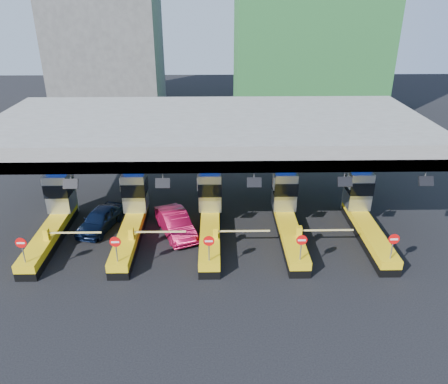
{
  "coord_description": "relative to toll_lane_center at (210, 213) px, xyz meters",
  "views": [
    {
      "loc": [
        0.42,
        -24.76,
        14.41
      ],
      "look_at": [
        0.9,
        0.0,
        3.0
      ],
      "focal_mm": 35.0,
      "sensor_mm": 36.0,
      "label": 1
    }
  ],
  "objects": [
    {
      "name": "toll_lane_far_right",
      "position": [
        10.0,
        0.0,
        0.0
      ],
      "size": [
        4.43,
        8.0,
        4.16
      ],
      "color": "black",
      "rests_on": "ground"
    },
    {
      "name": "bg_building_concrete",
      "position": [
        -14.0,
        35.72,
        7.6
      ],
      "size": [
        14.0,
        10.0,
        18.0
      ],
      "primitive_type": "cube",
      "color": "#4C4C49",
      "rests_on": "ground"
    },
    {
      "name": "toll_lane_right",
      "position": [
        5.0,
        0.0,
        0.0
      ],
      "size": [
        4.43,
        8.0,
        4.16
      ],
      "color": "black",
      "rests_on": "ground"
    },
    {
      "name": "van",
      "position": [
        -7.29,
        0.54,
        -0.68
      ],
      "size": [
        2.8,
        4.53,
        1.44
      ],
      "primitive_type": "imported",
      "rotation": [
        0.0,
        0.0,
        -0.28
      ],
      "color": "black",
      "rests_on": "ground"
    },
    {
      "name": "toll_lane_far_left",
      "position": [
        -10.0,
        0.0,
        0.0
      ],
      "size": [
        4.43,
        8.0,
        4.16
      ],
      "color": "black",
      "rests_on": "ground"
    },
    {
      "name": "toll_canopy",
      "position": [
        -0.0,
        2.59,
        4.74
      ],
      "size": [
        28.0,
        12.09,
        7.0
      ],
      "color": "slate",
      "rests_on": "ground"
    },
    {
      "name": "toll_lane_center",
      "position": [
        0.0,
        0.0,
        0.0
      ],
      "size": [
        4.43,
        8.0,
        4.16
      ],
      "color": "black",
      "rests_on": "ground"
    },
    {
      "name": "red_car",
      "position": [
        -2.24,
        -0.2,
        -0.64
      ],
      "size": [
        3.21,
        4.84,
        1.51
      ],
      "primitive_type": "imported",
      "rotation": [
        0.0,
        0.0,
        0.39
      ],
      "color": "maroon",
      "rests_on": "ground"
    },
    {
      "name": "toll_lane_left",
      "position": [
        -5.0,
        0.0,
        0.0
      ],
      "size": [
        4.43,
        8.0,
        4.16
      ],
      "color": "black",
      "rests_on": "ground"
    },
    {
      "name": "ground",
      "position": [
        -0.0,
        -0.28,
        -1.4
      ],
      "size": [
        120.0,
        120.0,
        0.0
      ],
      "primitive_type": "plane",
      "color": "black",
      "rests_on": "ground"
    }
  ]
}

